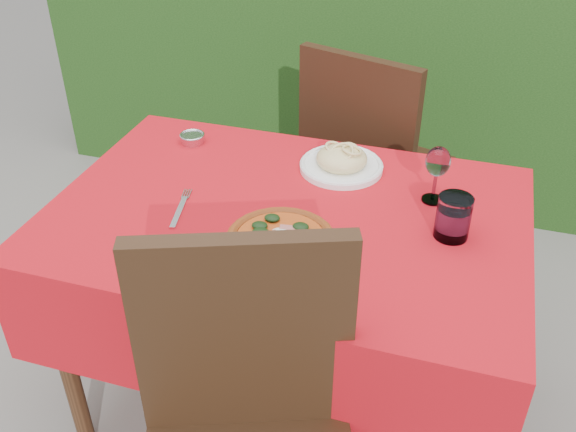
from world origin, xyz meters
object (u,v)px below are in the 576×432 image
(fork, at_px, (179,212))
(chair_far, at_px, (368,158))
(pizza_plate, at_px, (281,243))
(steel_ramekin, at_px, (192,139))
(pasta_plate, at_px, (342,162))
(water_glass, at_px, (453,219))
(wine_glass, at_px, (438,164))

(fork, bearing_deg, chair_far, 53.13)
(pizza_plate, relative_size, steel_ramekin, 4.53)
(pasta_plate, distance_m, steel_ramekin, 0.49)
(steel_ramekin, bearing_deg, water_glass, -18.19)
(fork, xyz_separation_m, steel_ramekin, (-0.13, 0.38, 0.01))
(fork, bearing_deg, wine_glass, 10.51)
(chair_far, height_order, water_glass, chair_far)
(fork, bearing_deg, water_glass, -3.09)
(chair_far, height_order, wine_glass, chair_far)
(water_glass, xyz_separation_m, wine_glass, (-0.06, 0.15, 0.06))
(chair_far, distance_m, pasta_plate, 0.48)
(chair_far, xyz_separation_m, water_glass, (0.33, -0.68, 0.24))
(wine_glass, relative_size, fork, 0.81)
(chair_far, height_order, steel_ramekin, chair_far)
(chair_far, distance_m, pizza_plate, 0.89)
(chair_far, xyz_separation_m, fork, (-0.37, -0.79, 0.19))
(fork, relative_size, steel_ramekin, 2.78)
(steel_ramekin, bearing_deg, fork, -70.92)
(wine_glass, distance_m, fork, 0.70)
(water_glass, bearing_deg, wine_glass, 112.04)
(chair_far, distance_m, steel_ramekin, 0.67)
(pizza_plate, bearing_deg, pasta_plate, 83.64)
(pizza_plate, bearing_deg, water_glass, 25.71)
(pizza_plate, distance_m, water_glass, 0.43)
(water_glass, height_order, wine_glass, wine_glass)
(pasta_plate, xyz_separation_m, steel_ramekin, (-0.49, 0.02, -0.01))
(pasta_plate, bearing_deg, water_glass, -36.05)
(steel_ramekin, bearing_deg, pasta_plate, -2.91)
(pasta_plate, height_order, wine_glass, wine_glass)
(chair_far, distance_m, water_glass, 0.79)
(water_glass, distance_m, wine_glass, 0.18)
(chair_far, height_order, pasta_plate, chair_far)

